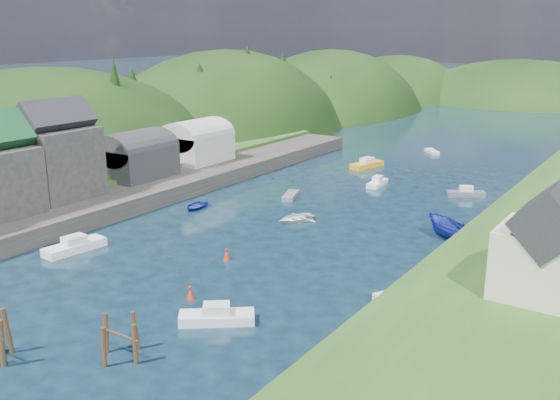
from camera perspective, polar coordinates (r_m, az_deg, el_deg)
The scene contains 11 objects.
ground at distance 83.32m, azimuth 8.46°, elevation 0.73°, with size 600.00×600.00×0.00m, color black.
hillside_left at distance 129.31m, azimuth -4.98°, elevation 2.50°, with size 44.00×245.56×52.00m.
far_hills at distance 202.27m, azimuth 24.12°, elevation 5.15°, with size 103.00×68.00×44.00m.
hill_trees at distance 93.39m, azimuth 13.42°, elevation 9.06°, with size 92.49×150.73×12.78m.
quay_left at distance 75.09m, azimuth -18.96°, elevation -0.83°, with size 12.00×110.00×2.00m, color #2D2B28.
terrace_left_grass at distance 80.57m, azimuth -22.02°, elevation 0.15°, with size 12.00×110.00×2.50m, color #234719.
boat_sheds at distance 87.84m, azimuth -10.18°, elevation 4.95°, with size 7.00×21.00×7.50m.
piling_cluster_far at distance 43.27m, azimuth -14.38°, elevation -12.48°, with size 3.30×3.07×3.37m.
channel_buoy_near at distance 51.07m, azimuth -8.19°, elevation -8.43°, with size 0.70×0.70×1.10m.
channel_buoy_far at distance 58.85m, azimuth -4.90°, elevation -5.01°, with size 0.70×0.70×1.10m.
moored_boats at distance 59.51m, azimuth -4.89°, elevation -4.57°, with size 37.94×99.40×2.40m.
Camera 1 is at (34.18, -22.99, 21.12)m, focal length 40.00 mm.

